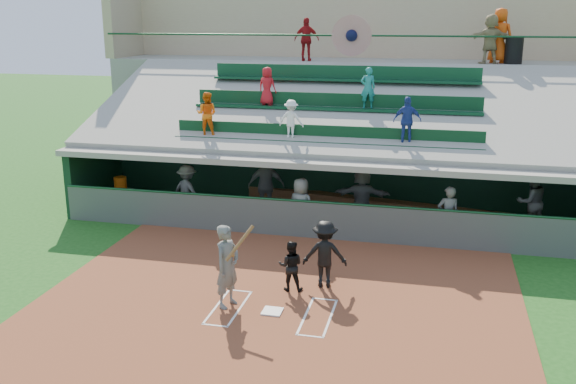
% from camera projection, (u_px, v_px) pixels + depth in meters
% --- Properties ---
extents(ground, '(100.00, 100.00, 0.00)m').
position_uv_depth(ground, '(272.00, 313.00, 14.21)').
color(ground, '#1A4E16').
rests_on(ground, ground).
extents(dirt_slab, '(11.00, 9.00, 0.02)m').
position_uv_depth(dirt_slab, '(278.00, 303.00, 14.67)').
color(dirt_slab, brown).
rests_on(dirt_slab, ground).
extents(home_plate, '(0.43, 0.43, 0.03)m').
position_uv_depth(home_plate, '(272.00, 311.00, 14.20)').
color(home_plate, white).
rests_on(home_plate, dirt_slab).
extents(batters_box_chalk, '(2.65, 1.85, 0.01)m').
position_uv_depth(batters_box_chalk, '(272.00, 312.00, 14.20)').
color(batters_box_chalk, white).
rests_on(batters_box_chalk, dirt_slab).
extents(dugout_floor, '(16.00, 3.50, 0.04)m').
position_uv_depth(dugout_floor, '(325.00, 220.00, 20.53)').
color(dugout_floor, gray).
rests_on(dugout_floor, ground).
extents(concourse_slab, '(20.00, 3.00, 4.60)m').
position_uv_depth(concourse_slab, '(354.00, 117.00, 26.25)').
color(concourse_slab, gray).
rests_on(concourse_slab, ground).
extents(grandstand, '(20.40, 10.40, 7.80)m').
position_uv_depth(grandstand, '(344.00, 131.00, 23.46)').
color(grandstand, '#505551').
rests_on(grandstand, ground).
extents(batter_at_plate, '(0.96, 0.82, 1.95)m').
position_uv_depth(batter_at_plate, '(227.00, 266.00, 14.27)').
color(batter_at_plate, '#545652').
rests_on(batter_at_plate, dirt_slab).
extents(catcher, '(0.65, 0.54, 1.23)m').
position_uv_depth(catcher, '(291.00, 266.00, 15.18)').
color(catcher, black).
rests_on(catcher, dirt_slab).
extents(home_umpire, '(1.14, 0.76, 1.65)m').
position_uv_depth(home_umpire, '(325.00, 254.00, 15.34)').
color(home_umpire, black).
rests_on(home_umpire, dirt_slab).
extents(dugout_bench, '(15.61, 3.41, 0.47)m').
position_uv_depth(dugout_bench, '(338.00, 202.00, 21.58)').
color(dugout_bench, brown).
rests_on(dugout_bench, dugout_floor).
extents(white_table, '(0.80, 0.65, 0.64)m').
position_uv_depth(white_table, '(121.00, 199.00, 21.64)').
color(white_table, silver).
rests_on(white_table, dugout_floor).
extents(water_cooler, '(0.42, 0.42, 0.42)m').
position_uv_depth(water_cooler, '(120.00, 183.00, 21.54)').
color(water_cooler, '#E85F0D').
rests_on(water_cooler, white_table).
extents(dugout_player_a, '(1.27, 1.01, 1.71)m').
position_uv_depth(dugout_player_a, '(187.00, 191.00, 20.58)').
color(dugout_player_a, '#565853').
rests_on(dugout_player_a, dugout_floor).
extents(dugout_player_b, '(1.25, 0.75, 2.00)m').
position_uv_depth(dugout_player_b, '(266.00, 186.00, 20.65)').
color(dugout_player_b, '#575954').
rests_on(dugout_player_b, dugout_floor).
extents(dugout_player_c, '(0.96, 0.77, 1.70)m').
position_uv_depth(dugout_player_c, '(301.00, 206.00, 18.99)').
color(dugout_player_c, '#5A5D58').
rests_on(dugout_player_c, dugout_floor).
extents(dugout_player_d, '(1.73, 0.58, 1.85)m').
position_uv_depth(dugout_player_d, '(362.00, 197.00, 19.71)').
color(dugout_player_d, '#525550').
rests_on(dugout_player_d, dugout_floor).
extents(dugout_player_e, '(0.69, 0.53, 1.70)m').
position_uv_depth(dugout_player_e, '(448.00, 215.00, 18.12)').
color(dugout_player_e, '#52544F').
rests_on(dugout_player_e, dugout_floor).
extents(dugout_player_f, '(1.12, 1.00, 1.89)m').
position_uv_depth(dugout_player_f, '(531.00, 202.00, 19.09)').
color(dugout_player_f, '#525450').
rests_on(dugout_player_f, dugout_floor).
extents(trash_bin, '(0.64, 0.64, 0.97)m').
position_uv_depth(trash_bin, '(514.00, 50.00, 23.54)').
color(trash_bin, black).
rests_on(trash_bin, concourse_slab).
extents(concourse_staff_a, '(0.98, 0.43, 1.65)m').
position_uv_depth(concourse_staff_a, '(307.00, 39.00, 24.78)').
color(concourse_staff_a, '#A31216').
rests_on(concourse_staff_a, concourse_slab).
extents(concourse_staff_b, '(1.14, 0.95, 2.00)m').
position_uv_depth(concourse_staff_b, '(499.00, 36.00, 23.79)').
color(concourse_staff_b, '#DB490C').
rests_on(concourse_staff_b, concourse_slab).
extents(concourse_staff_c, '(1.74, 1.05, 1.79)m').
position_uv_depth(concourse_staff_c, '(490.00, 39.00, 23.49)').
color(concourse_staff_c, tan).
rests_on(concourse_staff_c, concourse_slab).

